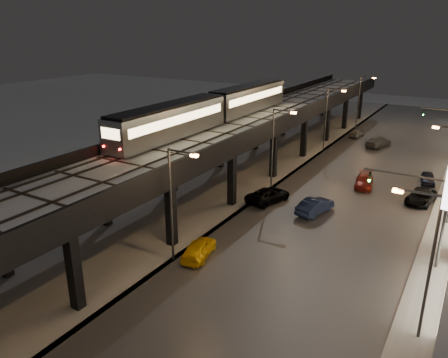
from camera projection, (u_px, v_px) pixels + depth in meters
The scene contains 21 objects.
road_surface at pixel (354, 191), 47.83m from camera, with size 17.00×120.00×0.06m, color #46474D.
under_viaduct_pavement at pixel (246, 171), 54.30m from camera, with size 11.00×120.00×0.06m, color #9FA1A8.
elevated_viaduct at pixel (233, 133), 49.88m from camera, with size 9.00×100.00×6.30m.
viaduct_trackbed at pixel (234, 126), 49.73m from camera, with size 8.40×100.00×0.32m.
viaduct_parapet_streetside at pixel (269, 126), 47.51m from camera, with size 0.30×100.00×1.10m, color black.
viaduct_parapet_far at pixel (202, 118), 51.68m from camera, with size 0.30×100.00×1.10m, color black.
streetlight_left_1 at pixel (174, 198), 32.04m from camera, with size 2.57×0.28×9.00m.
streetlight_right_1 at pixel (426, 258), 23.81m from camera, with size 2.56×0.28×9.00m.
streetlight_left_2 at pixel (275, 144), 46.65m from camera, with size 2.57×0.28×9.00m.
streetlight_left_3 at pixel (328, 116), 61.26m from camera, with size 2.57×0.28×9.00m.
streetlight_left_4 at pixel (360, 98), 75.88m from camera, with size 2.57×0.28×9.00m.
traffic_light_rig_a at pixel (428, 210), 31.79m from camera, with size 6.10×0.34×7.00m.
subway_train at pixel (215, 108), 50.20m from camera, with size 2.78×33.44×3.32m.
car_taxi at pixel (199, 249), 34.07m from camera, with size 1.70×4.22×1.44m, color yellow.
car_near_white at pixel (315, 206), 41.98m from camera, with size 1.61×4.63×1.53m, color #172144.
car_mid_silver at pixel (268, 195), 44.77m from camera, with size 2.38×5.16×1.43m, color black.
car_mid_dark at pixel (378, 142), 65.10m from camera, with size 2.13×5.24×1.52m, color #48484A.
car_far_white at pixel (357, 133), 70.87m from camera, with size 1.52×3.78×1.29m, color gray.
car_onc_dark at pixel (421, 197), 44.45m from camera, with size 2.22×4.80×1.34m, color black.
car_onc_white at pixel (364, 181), 48.97m from camera, with size 1.83×4.51×1.31m, color maroon.
car_onc_red at pixel (428, 179), 49.98m from camera, with size 1.46×3.63×1.24m, color black.
Camera 1 is at (17.88, -10.72, 17.24)m, focal length 35.00 mm.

